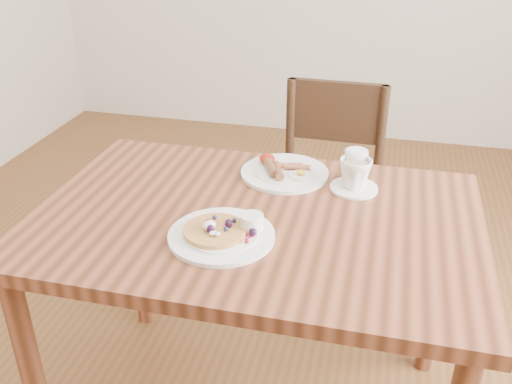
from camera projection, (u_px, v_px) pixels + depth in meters
dining_table at (256, 246)px, 1.58m from camera, size 1.20×0.80×0.75m
chair_far at (327, 187)px, 2.24m from camera, size 0.43×0.43×0.88m
pancake_plate at (223, 233)px, 1.43m from camera, size 0.27×0.27×0.06m
breakfast_plate at (283, 171)px, 1.75m from camera, size 0.27×0.27×0.04m
teacup_saucer at (355, 176)px, 1.65m from camera, size 0.14×0.14×0.10m
water_glass at (355, 167)px, 1.69m from camera, size 0.07×0.07×0.10m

